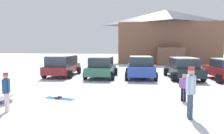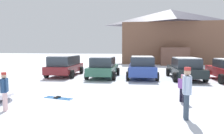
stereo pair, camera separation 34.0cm
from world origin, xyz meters
TOP-DOWN VIEW (x-y plane):
  - ski_lodge at (4.30, 30.09)m, footprint 15.37×10.74m
  - parked_maroon_van at (-5.45, 12.56)m, footprint 2.56×4.70m
  - parked_green_coupe at (-2.12, 12.26)m, footprint 2.41×4.57m
  - parked_blue_hatchback at (0.85, 12.45)m, footprint 2.51×4.39m
  - parked_black_sedan at (4.01, 12.70)m, footprint 2.51×4.91m
  - skier_adult_in_blue_parka at (2.69, 3.79)m, footprint 0.26×0.62m
  - skier_teen_in_navy_coat at (-3.58, 3.38)m, footprint 0.33×0.48m
  - skier_child_in_purple_jacket at (2.86, 5.91)m, footprint 0.35×0.31m
  - pair_of_skis at (-2.57, 5.45)m, footprint 1.41×0.53m

SIDE VIEW (x-z plane):
  - pair_of_skis at x=-2.57m, z-range -0.02..0.06m
  - skier_child_in_purple_jacket at x=2.86m, z-range 0.08..1.24m
  - skier_teen_in_navy_coat at x=-3.58m, z-range 0.09..1.50m
  - parked_black_sedan at x=4.01m, z-range 0.01..1.61m
  - parked_green_coupe at x=-2.12m, z-range 0.01..1.64m
  - parked_blue_hatchback at x=0.85m, z-range 0.01..1.69m
  - parked_maroon_van at x=-5.45m, z-range 0.07..1.75m
  - skier_adult_in_blue_parka at x=2.69m, z-range 0.11..1.78m
  - ski_lodge at x=4.30m, z-range 0.05..8.39m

